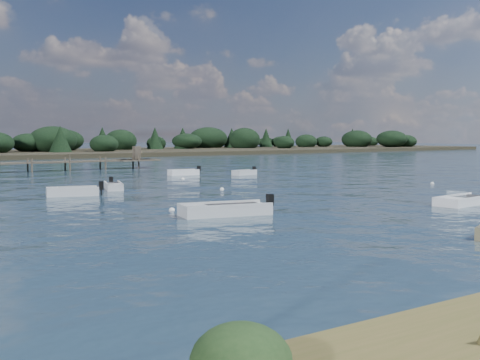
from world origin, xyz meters
TOP-DOWN VIEW (x-y plane):
  - ground at (0.00, 60.00)m, footprint 400.00×400.00m
  - dinghy_mid_white_a at (3.93, 1.43)m, footprint 4.83×2.19m
  - tender_far_grey_b at (7.84, 30.17)m, footprint 3.14×1.69m
  - dinghy_extra_a at (-9.52, 22.55)m, footprint 2.18×4.00m
  - tender_far_grey at (-13.69, 19.54)m, footprint 3.85×2.15m
  - tender_far_white at (2.54, 33.45)m, footprint 3.48×1.51m
  - dinghy_mid_grey at (-10.41, 5.49)m, footprint 5.15×2.67m
  - buoy_b at (7.17, 3.52)m, footprint 0.32×0.32m
  - buoy_c at (-11.78, 8.76)m, footprint 0.32×0.32m
  - buoy_d at (14.82, 12.26)m, footprint 0.32×0.32m
  - buoy_e at (-0.30, 28.41)m, footprint 0.32×0.32m
  - buoy_extra_b at (-2.77, 17.78)m, footprint 0.32×0.32m
  - far_headland at (25.00, 100.00)m, footprint 190.00×40.00m

SIDE VIEW (x-z plane):
  - ground at x=0.00m, z-range 0.00..0.00m
  - buoy_b at x=7.17m, z-range -0.16..0.16m
  - buoy_c at x=-11.78m, z-range -0.16..0.16m
  - buoy_d at x=14.82m, z-range -0.16..0.16m
  - buoy_e at x=-0.30m, z-range -0.16..0.16m
  - buoy_extra_b at x=-2.77m, z-range -0.16..0.16m
  - dinghy_mid_white_a at x=3.93m, z-range -0.41..0.70m
  - dinghy_extra_a at x=-9.52m, z-range -0.38..0.68m
  - tender_far_grey_b at x=7.84m, z-range -0.38..0.67m
  - tender_far_white at x=2.54m, z-range -0.42..0.75m
  - tender_far_grey at x=-13.69m, z-range -0.44..0.78m
  - dinghy_mid_grey at x=-10.41m, z-range -0.46..0.81m
  - far_headland at x=25.00m, z-range -0.94..4.86m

